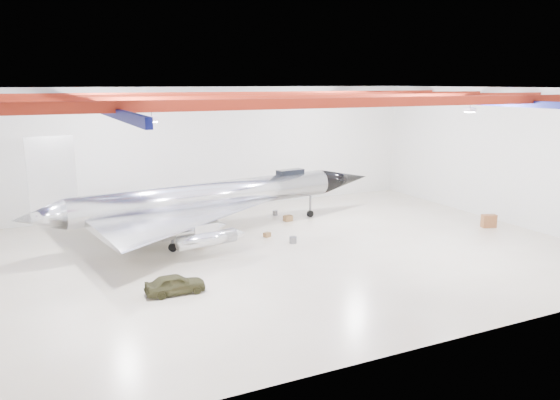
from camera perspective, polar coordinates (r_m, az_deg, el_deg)
floor at (r=37.58m, az=0.53°, el=-5.43°), size 40.00×40.00×0.00m
wall_back at (r=50.08m, az=-7.04°, el=5.36°), size 40.00×0.00×40.00m
wall_right at (r=48.44m, az=22.39°, el=4.31°), size 0.00×30.00×30.00m
ceiling at (r=35.82m, az=0.56°, el=11.59°), size 40.00×40.00×0.00m
ceiling_structure at (r=35.83m, az=0.56°, el=10.51°), size 39.50×29.50×1.08m
jet_aircraft at (r=41.66m, az=-7.39°, el=-0.00°), size 29.60×19.16×8.09m
jeep at (r=30.78m, az=-10.90°, el=-8.62°), size 3.31×1.40×1.12m
desk at (r=46.76m, az=20.98°, el=-2.06°), size 1.25×0.89×1.04m
crate_ply at (r=39.13m, az=-8.53°, el=-4.56°), size 0.57×0.46×0.39m
toolbox_red at (r=43.26m, az=-6.94°, el=-2.94°), size 0.44×0.36×0.30m
engine_drum at (r=39.51m, az=1.37°, el=-4.18°), size 0.64×0.64×0.48m
parts_bin at (r=45.70m, az=0.83°, el=-1.92°), size 0.75×0.63×0.47m
crate_small at (r=41.93m, az=-12.93°, el=-3.70°), size 0.36×0.30×0.24m
oil_barrel at (r=41.08m, az=-1.36°, el=-3.64°), size 0.58×0.52×0.34m
spares_box at (r=47.73m, az=-0.51°, el=-1.35°), size 0.51×0.51×0.41m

